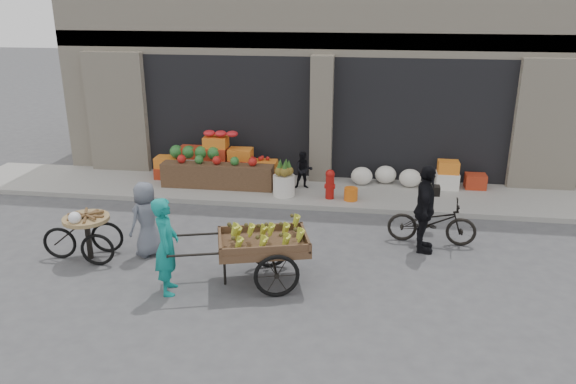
# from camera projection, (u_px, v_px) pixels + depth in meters

# --- Properties ---
(ground) EXTENTS (80.00, 80.00, 0.00)m
(ground) POSITION_uv_depth(u_px,v_px,m) (295.00, 271.00, 10.05)
(ground) COLOR #424244
(ground) RESTS_ON ground
(sidewalk) EXTENTS (18.00, 2.20, 0.12)m
(sidewalk) POSITION_uv_depth(u_px,v_px,m) (317.00, 192.00, 13.85)
(sidewalk) COLOR gray
(sidewalk) RESTS_ON ground
(building) EXTENTS (14.00, 6.45, 7.00)m
(building) POSITION_uv_depth(u_px,v_px,m) (332.00, 41.00, 16.42)
(building) COLOR beige
(building) RESTS_ON ground
(fruit_display) EXTENTS (3.10, 1.12, 1.24)m
(fruit_display) POSITION_uv_depth(u_px,v_px,m) (221.00, 161.00, 14.24)
(fruit_display) COLOR #A82F17
(fruit_display) RESTS_ON sidewalk
(pineapple_bin) EXTENTS (0.52, 0.52, 0.50)m
(pineapple_bin) POSITION_uv_depth(u_px,v_px,m) (284.00, 185.00, 13.38)
(pineapple_bin) COLOR silver
(pineapple_bin) RESTS_ON sidewalk
(fire_hydrant) EXTENTS (0.22, 0.22, 0.71)m
(fire_hydrant) POSITION_uv_depth(u_px,v_px,m) (330.00, 183.00, 13.14)
(fire_hydrant) COLOR #A5140F
(fire_hydrant) RESTS_ON sidewalk
(orange_bucket) EXTENTS (0.32, 0.32, 0.30)m
(orange_bucket) POSITION_uv_depth(u_px,v_px,m) (351.00, 194.00, 13.11)
(orange_bucket) COLOR orange
(orange_bucket) RESTS_ON sidewalk
(right_bay_goods) EXTENTS (3.35, 0.60, 0.70)m
(right_bay_goods) POSITION_uv_depth(u_px,v_px,m) (424.00, 176.00, 13.94)
(right_bay_goods) COLOR silver
(right_bay_goods) RESTS_ON sidewalk
(seated_person) EXTENTS (0.51, 0.43, 0.93)m
(seated_person) POSITION_uv_depth(u_px,v_px,m) (304.00, 170.00, 13.82)
(seated_person) COLOR black
(seated_person) RESTS_ON sidewalk
(banana_cart) EXTENTS (2.73, 1.66, 1.07)m
(banana_cart) POSITION_uv_depth(u_px,v_px,m) (260.00, 241.00, 9.42)
(banana_cart) COLOR brown
(banana_cart) RESTS_ON ground
(vendor_woman) EXTENTS (0.53, 0.68, 1.66)m
(vendor_woman) POSITION_uv_depth(u_px,v_px,m) (166.00, 246.00, 9.10)
(vendor_woman) COLOR #11827A
(vendor_woman) RESTS_ON ground
(tricycle_cart) EXTENTS (1.45, 0.94, 0.95)m
(tricycle_cart) POSITION_uv_depth(u_px,v_px,m) (87.00, 231.00, 10.35)
(tricycle_cart) COLOR #9E7F51
(tricycle_cart) RESTS_ON ground
(vendor_grey) EXTENTS (0.74, 0.84, 1.44)m
(vendor_grey) POSITION_uv_depth(u_px,v_px,m) (146.00, 219.00, 10.48)
(vendor_grey) COLOR slate
(vendor_grey) RESTS_ON ground
(bicycle) EXTENTS (1.75, 0.72, 0.90)m
(bicycle) POSITION_uv_depth(u_px,v_px,m) (432.00, 222.00, 11.05)
(bicycle) COLOR black
(bicycle) RESTS_ON ground
(cyclist) EXTENTS (0.49, 1.03, 1.71)m
(cyclist) POSITION_uv_depth(u_px,v_px,m) (425.00, 209.00, 10.57)
(cyclist) COLOR black
(cyclist) RESTS_ON ground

